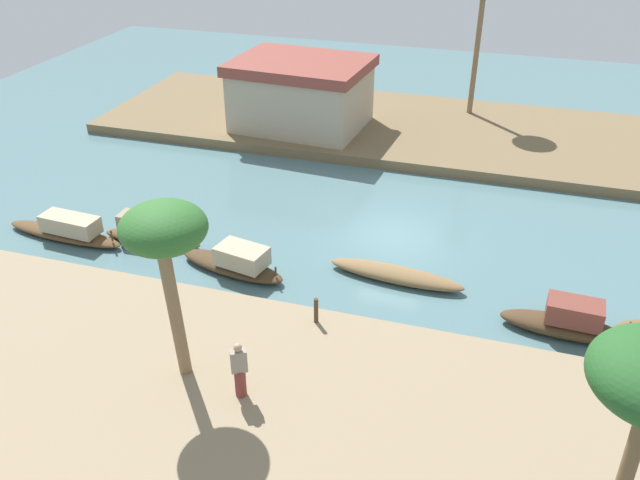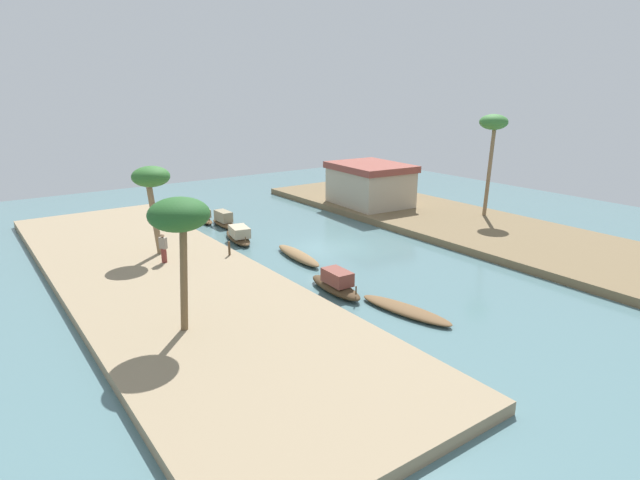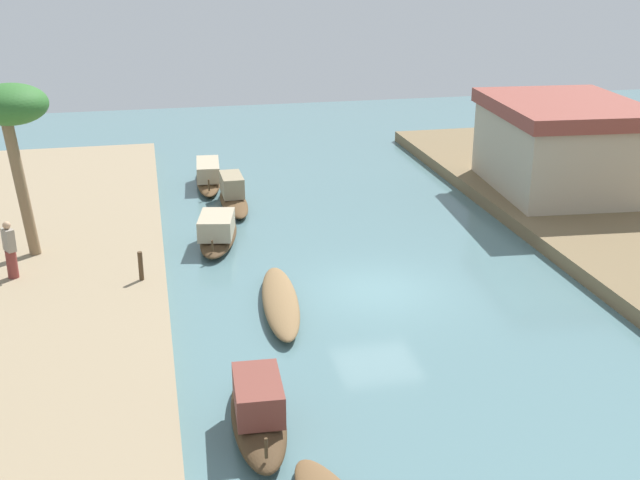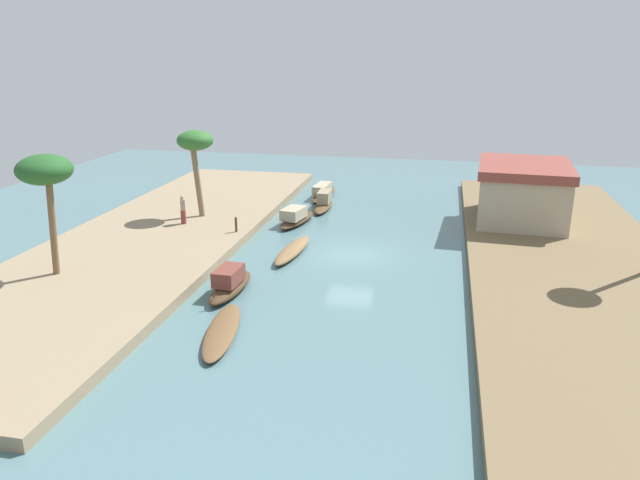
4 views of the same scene
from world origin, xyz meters
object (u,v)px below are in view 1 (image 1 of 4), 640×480
at_px(sampan_upstream_small, 568,322).
at_px(sampan_downstream_large, 67,230).
at_px(person_on_near_bank, 240,371).
at_px(sampan_with_red_awning, 148,233).
at_px(palm_tree_left_near, 164,235).
at_px(riverside_building, 301,93).
at_px(sampan_midstream, 396,274).
at_px(sampan_with_tall_canopy, 236,262).
at_px(mooring_post, 316,310).

bearing_deg(sampan_upstream_small, sampan_downstream_large, -178.80).
distance_m(sampan_downstream_large, person_on_near_bank, 12.20).
distance_m(sampan_downstream_large, sampan_upstream_small, 18.84).
relative_size(sampan_with_red_awning, palm_tree_left_near, 0.76).
height_order(palm_tree_left_near, riverside_building, palm_tree_left_near).
xyz_separation_m(sampan_midstream, sampan_upstream_small, (5.82, -1.45, 0.24)).
bearing_deg(riverside_building, person_on_near_bank, -71.79).
relative_size(sampan_downstream_large, person_on_near_bank, 3.05).
xyz_separation_m(sampan_upstream_small, sampan_with_red_awning, (-15.63, 1.20, -0.04)).
bearing_deg(palm_tree_left_near, person_on_near_bank, -7.44).
height_order(sampan_upstream_small, sampan_with_red_awning, sampan_upstream_small).
height_order(sampan_with_tall_canopy, sampan_with_red_awning, sampan_with_red_awning).
distance_m(sampan_downstream_large, sampan_midstream, 13.06).
xyz_separation_m(sampan_downstream_large, person_on_near_bank, (10.25, -6.56, 0.93)).
bearing_deg(person_on_near_bank, sampan_upstream_small, -174.54).
xyz_separation_m(sampan_midstream, sampan_with_red_awning, (-9.82, -0.25, 0.20)).
bearing_deg(sampan_downstream_large, sampan_with_red_awning, 16.28).
distance_m(sampan_with_tall_canopy, palm_tree_left_near, 7.68).
bearing_deg(sampan_with_red_awning, sampan_with_tall_canopy, -14.19).
distance_m(sampan_with_red_awning, palm_tree_left_near, 9.87).
xyz_separation_m(sampan_with_tall_canopy, mooring_post, (3.87, -2.59, 0.50)).
bearing_deg(mooring_post, sampan_with_red_awning, 156.03).
bearing_deg(palm_tree_left_near, sampan_downstream_large, 142.93).
xyz_separation_m(mooring_post, palm_tree_left_near, (-2.86, -3.45, 4.13)).
height_order(sampan_downstream_large, riverside_building, riverside_building).
distance_m(sampan_with_tall_canopy, riverside_building, 14.10).
relative_size(sampan_midstream, mooring_post, 5.75).
relative_size(mooring_post, palm_tree_left_near, 0.16).
xyz_separation_m(sampan_with_tall_canopy, person_on_near_bank, (2.89, -6.28, 0.90)).
height_order(sampan_midstream, palm_tree_left_near, palm_tree_left_near).
height_order(sampan_with_tall_canopy, palm_tree_left_near, palm_tree_left_near).
height_order(sampan_downstream_large, sampan_with_tall_canopy, sampan_with_tall_canopy).
bearing_deg(sampan_with_tall_canopy, mooring_post, -22.51).
relative_size(person_on_near_bank, riverside_building, 0.24).
relative_size(sampan_downstream_large, sampan_with_red_awning, 1.30).
bearing_deg(sampan_midstream, sampan_downstream_large, -170.94).
bearing_deg(riverside_building, sampan_with_tall_canopy, -77.10).
bearing_deg(person_on_near_bank, mooring_post, -134.59).
bearing_deg(sampan_with_red_awning, person_on_near_bank, -46.77).
relative_size(sampan_upstream_small, person_on_near_bank, 2.36).
relative_size(palm_tree_left_near, riverside_building, 0.75).
bearing_deg(sampan_upstream_small, person_on_near_bank, -142.06).
bearing_deg(sampan_midstream, riverside_building, 126.59).
bearing_deg(sampan_downstream_large, person_on_near_bank, -28.74).
bearing_deg(mooring_post, riverside_building, 110.03).
distance_m(sampan_downstream_large, mooring_post, 11.60).
height_order(sampan_downstream_large, sampan_upstream_small, sampan_upstream_small).
relative_size(sampan_downstream_large, sampan_midstream, 1.06).
xyz_separation_m(sampan_upstream_small, riverside_building, (-13.59, 14.04, 1.82)).
bearing_deg(sampan_with_tall_canopy, sampan_midstream, 23.43).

